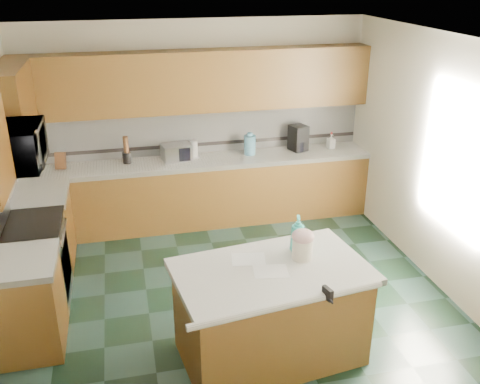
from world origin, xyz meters
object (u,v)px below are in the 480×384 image
object	(u,v)px
soap_bottle_island	(298,234)
island_base	(271,316)
toaster_oven	(176,152)
coffee_maker	(298,138)
treat_jar	(302,249)
island_top	(272,272)
knife_block	(60,161)

from	to	relation	value
soap_bottle_island	island_base	bearing A→B (deg)	-129.84
soap_bottle_island	toaster_oven	bearing A→B (deg)	118.17
island_base	coffee_maker	world-z (taller)	coffee_maker
island_base	toaster_oven	xyz separation A→B (m)	(-0.47, 2.94, 0.60)
treat_jar	toaster_oven	bearing A→B (deg)	110.65
treat_jar	island_base	bearing A→B (deg)	-155.33
island_top	toaster_oven	xyz separation A→B (m)	(-0.47, 2.94, 0.14)
island_base	toaster_oven	distance (m)	3.03
island_base	toaster_oven	bearing A→B (deg)	91.37
island_base	island_top	world-z (taller)	island_top
knife_block	island_base	bearing A→B (deg)	-46.16
soap_bottle_island	toaster_oven	xyz separation A→B (m)	(-0.78, 2.70, -0.07)
island_base	soap_bottle_island	xyz separation A→B (m)	(0.31, 0.24, 0.67)
island_top	knife_block	bearing A→B (deg)	115.81
soap_bottle_island	coffee_maker	world-z (taller)	soap_bottle_island
treat_jar	knife_block	distance (m)	3.61
toaster_oven	island_top	bearing A→B (deg)	-91.44
island_top	soap_bottle_island	world-z (taller)	soap_bottle_island
soap_bottle_island	coffee_maker	distance (m)	2.88
island_base	island_top	bearing A→B (deg)	-7.70
soap_bottle_island	knife_block	world-z (taller)	soap_bottle_island
treat_jar	soap_bottle_island	world-z (taller)	soap_bottle_island
island_base	knife_block	world-z (taller)	knife_block
toaster_oven	coffee_maker	bearing A→B (deg)	-9.51
coffee_maker	toaster_oven	bearing A→B (deg)	163.66
treat_jar	soap_bottle_island	bearing A→B (deg)	96.25
knife_block	toaster_oven	bearing A→B (deg)	10.33
island_top	toaster_oven	bearing A→B (deg)	91.37
island_top	knife_block	xyz separation A→B (m)	(-1.94, 2.94, 0.14)
island_base	toaster_oven	world-z (taller)	toaster_oven
island_base	soap_bottle_island	world-z (taller)	soap_bottle_island
treat_jar	soap_bottle_island	xyz separation A→B (m)	(-0.00, 0.13, 0.08)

